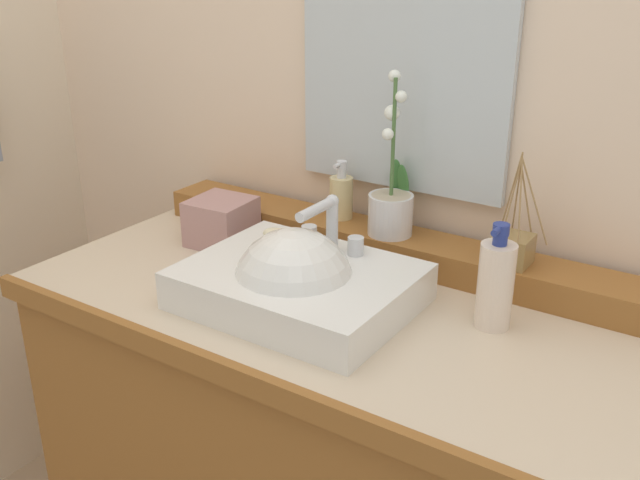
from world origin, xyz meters
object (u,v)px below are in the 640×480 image
Objects in this scene: soap_bar at (278,235)px; soap_dispenser at (341,195)px; potted_plant at (391,203)px; tissue_box at (221,222)px; sink_basin at (297,287)px; reed_diffuser at (512,248)px; lotion_bottle at (496,283)px.

soap_dispenser is at bearing 84.43° from soap_bar.
tissue_box is at bearing -161.03° from potted_plant.
soap_dispenser reaches higher than tissue_box.
soap_bar is 0.54× the size of tissue_box.
reed_diffuser reaches higher than sink_basin.
potted_plant reaches higher than tissue_box.
potted_plant is 0.34m from lotion_bottle.
sink_basin is 1.22× the size of potted_plant.
potted_plant is (0.16, 0.19, 0.05)m from soap_bar.
reed_diffuser is at bearing 22.37° from soap_bar.
soap_bar is at bearing -157.63° from reed_diffuser.
reed_diffuser reaches higher than soap_bar.
reed_diffuser is (0.27, -0.01, -0.04)m from potted_plant.
sink_basin is 0.37m from lotion_bottle.
reed_diffuser is (0.43, 0.18, 0.01)m from soap_bar.
soap_dispenser is (-0.09, 0.31, 0.08)m from sink_basin.
potted_plant is at bearing -9.86° from soap_dispenser.
tissue_box is at bearing 177.56° from lotion_bottle.
potted_plant is at bearing 81.10° from sink_basin.
soap_bar is 0.31× the size of reed_diffuser.
reed_diffuser is at bearing 41.16° from sink_basin.
lotion_bottle is at bearing -81.22° from reed_diffuser.
lotion_bottle is at bearing -22.38° from soap_dispenser.
soap_dispenser is at bearing 170.14° from potted_plant.
lotion_bottle is (0.45, 0.03, -0.00)m from soap_bar.
lotion_bottle reaches higher than sink_basin.
lotion_bottle is (0.43, -0.18, -0.03)m from soap_dispenser.
reed_diffuser is at bearing 98.78° from lotion_bottle.
tissue_box is (-0.37, -0.13, -0.08)m from potted_plant.
lotion_bottle is at bearing 21.14° from sink_basin.
sink_basin is 0.16m from soap_bar.
potted_plant is (0.04, 0.28, 0.09)m from sink_basin.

